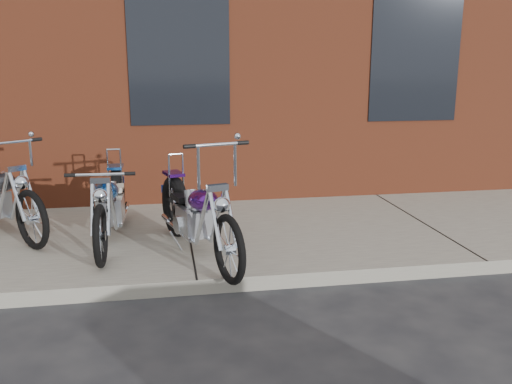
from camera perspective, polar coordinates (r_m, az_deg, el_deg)
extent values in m
plane|color=black|center=(5.26, -6.19, -10.74)|extent=(120.00, 120.00, 0.00)
cube|color=slate|center=(6.63, -7.06, -4.93)|extent=(22.00, 3.00, 0.15)
torus|color=black|center=(6.28, -8.08, -1.79)|extent=(0.34, 0.74, 0.73)
torus|color=black|center=(4.87, -2.16, -6.58)|extent=(0.25, 0.65, 0.66)
cube|color=#9FA2A5|center=(5.69, -6.03, -3.42)|extent=(0.39, 0.47, 0.30)
ellipsoid|color=#481379|center=(5.36, -5.06, -1.19)|extent=(0.41, 0.61, 0.31)
cube|color=black|center=(5.88, -6.97, -0.85)|extent=(0.31, 0.34, 0.06)
cylinder|color=silver|center=(4.90, -2.79, -3.19)|extent=(0.12, 0.29, 0.55)
cylinder|color=silver|center=(4.87, -3.47, 4.82)|extent=(0.55, 0.19, 0.03)
cylinder|color=silver|center=(6.12, -7.96, 1.53)|extent=(0.03, 0.03, 0.49)
cylinder|color=silver|center=(5.97, -5.64, -3.94)|extent=(0.30, 0.89, 0.05)
torus|color=black|center=(6.96, -14.55, -0.71)|extent=(0.16, 0.72, 0.71)
torus|color=black|center=(5.48, -16.26, -4.92)|extent=(0.09, 0.64, 0.64)
cube|color=#9FA2A5|center=(6.35, -15.16, -2.15)|extent=(0.29, 0.40, 0.30)
ellipsoid|color=#1D56A6|center=(6.02, -15.63, -0.21)|extent=(0.27, 0.55, 0.30)
cube|color=beige|center=(6.55, -15.00, 0.10)|extent=(0.25, 0.28, 0.06)
cylinder|color=silver|center=(5.53, -16.26, -1.97)|extent=(0.05, 0.29, 0.53)
cylinder|color=silver|center=(5.58, -16.30, 1.53)|extent=(0.54, 0.05, 0.03)
cylinder|color=silver|center=(6.80, -14.81, 2.21)|extent=(0.02, 0.02, 0.47)
cylinder|color=silver|center=(6.58, -13.84, -2.71)|extent=(0.07, 0.89, 0.05)
torus|color=black|center=(6.26, -21.87, -2.98)|extent=(0.48, 0.57, 0.67)
ellipsoid|color=#2B2C30|center=(6.78, -24.73, 0.78)|extent=(0.57, 0.61, 0.32)
cylinder|color=silver|center=(6.30, -22.63, -0.38)|extent=(0.22, 0.26, 0.56)
cylinder|color=silver|center=(6.32, -23.60, 4.76)|extent=(0.46, 0.38, 0.03)
cylinder|color=silver|center=(7.38, -25.21, -1.80)|extent=(0.63, 0.75, 0.05)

